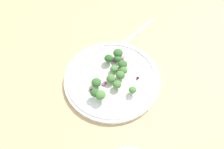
{
  "coord_description": "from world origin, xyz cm",
  "views": [
    {
      "loc": [
        -33.51,
        1.24,
        55.22
      ],
      "look_at": [
        2.85,
        0.6,
        2.7
      ],
      "focal_mm": 36.3,
      "sensor_mm": 36.0,
      "label": 1
    }
  ],
  "objects": [
    {
      "name": "onion_bit_1",
      "position": [
        8.72,
        0.11,
        1.75
      ],
      "size": [
        1.36,
        1.17,
        0.39
      ],
      "primitive_type": "cube",
      "rotation": [
        0.0,
        0.0,
        0.02
      ],
      "color": "#934C84",
      "rests_on": "plate"
    },
    {
      "name": "onion_bit_2",
      "position": [
        0.52,
        2.82,
        1.52
      ],
      "size": [
        1.61,
        1.56,
        0.53
      ],
      "primitive_type": "cube",
      "rotation": [
        0.0,
        0.0,
        0.91
      ],
      "color": "#934C84",
      "rests_on": "plate"
    },
    {
      "name": "onion_bit_0",
      "position": [
        9.76,
        -2.59,
        1.54
      ],
      "size": [
        1.27,
        1.45,
        0.44
      ],
      "primitive_type": "cube",
      "rotation": [
        0.0,
        0.0,
        1.31
      ],
      "color": "#A35B93",
      "rests_on": "plate"
    },
    {
      "name": "cranberry_0",
      "position": [
        5.66,
        -0.16,
        2.05
      ],
      "size": [
        0.83,
        0.83,
        0.83
      ],
      "primitive_type": "sphere",
      "color": "maroon",
      "rests_on": "plate"
    },
    {
      "name": "dressing_pool",
      "position": [
        2.85,
        0.6,
        1.3
      ],
      "size": [
        16.07,
        16.07,
        0.2
      ],
      "primitive_type": "cylinder",
      "color": "white",
      "rests_on": "plate"
    },
    {
      "name": "plate",
      "position": [
        2.85,
        0.6,
        0.86
      ],
      "size": [
        27.7,
        27.7,
        1.7
      ],
      "color": "white",
      "rests_on": "ground_plane"
    },
    {
      "name": "ground_plane",
      "position": [
        0.0,
        0.0,
        -1.0
      ],
      "size": [
        180.0,
        180.0,
        2.0
      ],
      "primitive_type": "cube",
      "color": "tan"
    },
    {
      "name": "broccoli_floret_6",
      "position": [
        8.19,
        1.5,
        3.31
      ],
      "size": [
        2.59,
        2.59,
        2.63
      ],
      "color": "#8EB77A",
      "rests_on": "plate"
    },
    {
      "name": "broccoli_floret_11",
      "position": [
        10.09,
        -1.31,
        3.39
      ],
      "size": [
        2.95,
        2.95,
        2.99
      ],
      "color": "#8EB77A",
      "rests_on": "plate"
    },
    {
      "name": "broccoli_floret_10",
      "position": [
        4.11,
        -2.69,
        2.85
      ],
      "size": [
        2.34,
        2.34,
        2.37
      ],
      "color": "#ADD18E",
      "rests_on": "plate"
    },
    {
      "name": "cranberry_2",
      "position": [
        2.14,
        -6.7,
        1.85
      ],
      "size": [
        0.78,
        0.78,
        0.78
      ],
      "primitive_type": "sphere",
      "color": "#4C0A14",
      "rests_on": "plate"
    },
    {
      "name": "fork",
      "position": [
        20.43,
        -6.92,
        0.25
      ],
      "size": [
        14.49,
        14.36,
        0.5
      ],
      "color": "silver",
      "rests_on": "ground_plane"
    },
    {
      "name": "broccoli_floret_0",
      "position": [
        -0.77,
        -0.69,
        3.04
      ],
      "size": [
        2.39,
        2.39,
        2.42
      ],
      "color": "#8EB77A",
      "rests_on": "plate"
    },
    {
      "name": "cranberry_1",
      "position": [
        -1.61,
        6.36,
        1.66
      ],
      "size": [
        0.91,
        0.91,
        0.91
      ],
      "primitive_type": "sphere",
      "color": "#4C0A14",
      "rests_on": "plate"
    },
    {
      "name": "broccoli_floret_2",
      "position": [
        -0.32,
        4.97,
        2.99
      ],
      "size": [
        2.76,
        2.76,
        2.8
      ],
      "color": "#8EB77A",
      "rests_on": "plate"
    },
    {
      "name": "broccoli_floret_5",
      "position": [
        1.31,
        0.97,
        2.85
      ],
      "size": [
        2.5,
        2.5,
        2.53
      ],
      "color": "#8EB77A",
      "rests_on": "plate"
    },
    {
      "name": "broccoli_floret_12",
      "position": [
        2.47,
        -1.74,
        2.92
      ],
      "size": [
        2.53,
        2.53,
        2.56
      ],
      "color": "#9EC684",
      "rests_on": "plate"
    },
    {
      "name": "broccoli_floret_4",
      "position": [
        -4.21,
        3.77,
        3.47
      ],
      "size": [
        2.78,
        2.78,
        2.81
      ],
      "color": "#8EB77A",
      "rests_on": "plate"
    },
    {
      "name": "broccoli_floret_8",
      "position": [
        6.13,
        -2.58,
        2.99
      ],
      "size": [
        2.7,
        2.7,
        2.74
      ],
      "color": "#ADD18E",
      "rests_on": "plate"
    },
    {
      "name": "broccoli_floret_3",
      "position": [
        -3.49,
        5.3,
        3.42
      ],
      "size": [
        2.36,
        2.36,
        2.39
      ],
      "color": "#9EC684",
      "rests_on": "plate"
    },
    {
      "name": "broccoli_floret_7",
      "position": [
        -2.51,
        -4.82,
        3.02
      ],
      "size": [
        2.12,
        2.12,
        2.14
      ],
      "color": "#9EC684",
      "rests_on": "plate"
    },
    {
      "name": "broccoli_floret_1",
      "position": [
        4.86,
        -0.03,
        2.59
      ],
      "size": [
        2.27,
        2.27,
        2.29
      ],
      "color": "#9EC684",
      "rests_on": "plate"
    },
    {
      "name": "broccoli_floret_9",
      "position": [
        8.41,
        -1.2,
        2.81
      ],
      "size": [
        2.14,
        2.14,
        2.17
      ],
      "color": "#ADD18E",
      "rests_on": "plate"
    }
  ]
}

